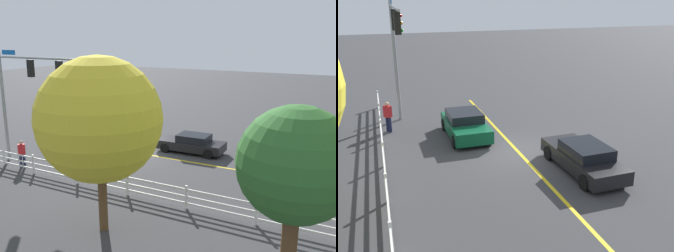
# 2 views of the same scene
# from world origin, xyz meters

# --- Properties ---
(ground_plane) EXTENTS (120.00, 120.00, 0.00)m
(ground_plane) POSITION_xyz_m (0.00, 0.00, 0.00)
(ground_plane) COLOR #38383A
(lane_center_stripe) EXTENTS (28.00, 0.16, 0.01)m
(lane_center_stripe) POSITION_xyz_m (-4.00, 0.00, 0.00)
(lane_center_stripe) COLOR gold
(lane_center_stripe) RESTS_ON ground_plane
(signal_assembly) EXTENTS (6.54, 0.38, 6.95)m
(signal_assembly) POSITION_xyz_m (5.12, 4.94, 4.86)
(signal_assembly) COLOR gray
(signal_assembly) RESTS_ON ground_plane
(car_0) EXTENTS (4.14, 2.00, 1.33)m
(car_0) POSITION_xyz_m (2.88, 1.90, 0.66)
(car_0) COLOR #0C4C2D
(car_0) RESTS_ON ground_plane
(car_1) EXTENTS (4.65, 1.98, 1.28)m
(car_1) POSITION_xyz_m (-2.85, -1.88, 0.63)
(car_1) COLOR black
(car_1) RESTS_ON ground_plane
(pedestrian) EXTENTS (0.47, 0.46, 1.69)m
(pedestrian) POSITION_xyz_m (4.87, 5.69, 0.93)
(pedestrian) COLOR #191E3F
(pedestrian) RESTS_ON ground_plane
(white_rail_fence) EXTENTS (26.10, 0.10, 1.15)m
(white_rail_fence) POSITION_xyz_m (-3.00, 6.12, 0.60)
(white_rail_fence) COLOR white
(white_rail_fence) RESTS_ON ground_plane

